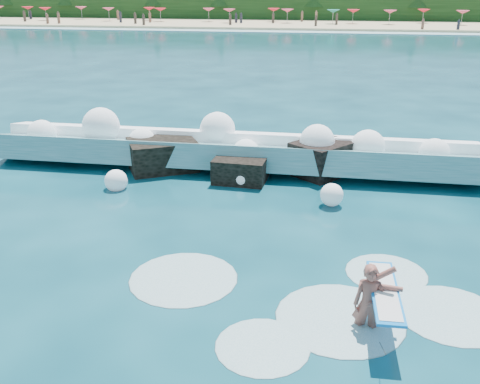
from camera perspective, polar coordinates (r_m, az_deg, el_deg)
The scene contains 11 objects.
ground at distance 13.10m, azimuth -8.03°, elevation -7.65°, with size 200.00×200.00×0.00m, color #07313D.
beach at distance 89.15m, azimuth 7.59°, elevation 17.27°, with size 140.00×20.00×0.40m, color tan.
wet_band at distance 78.21m, azimuth 7.21°, elevation 16.62°, with size 140.00×5.00×0.08m, color silver.
treeline at distance 99.01m, azimuth 7.94°, elevation 18.98°, with size 140.00×4.00×5.00m, color black.
breaking_wave at distance 19.63m, azimuth -0.93°, elevation 4.24°, with size 17.56×2.76×1.51m.
rock_cluster at distance 18.95m, azimuth -0.67°, elevation 3.31°, with size 8.35×3.17×1.36m.
surfer_with_board at distance 10.78m, azimuth 13.93°, elevation -11.24°, with size 0.88×2.84×1.66m.
wave_spray at distance 19.35m, azimuth -2.02°, elevation 5.45°, with size 15.35×4.85×2.12m.
surf_foam at distance 11.59m, azimuth 9.04°, elevation -11.90°, with size 8.82×5.02×0.13m.
beach_umbrellas at distance 90.75m, azimuth 7.51°, elevation 18.65°, with size 113.58×6.97×0.50m.
beachgoers at distance 85.70m, azimuth 10.98°, elevation 17.53°, with size 107.82×13.47×1.94m.
Camera 1 is at (3.69, -10.87, 6.31)m, focal length 40.00 mm.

